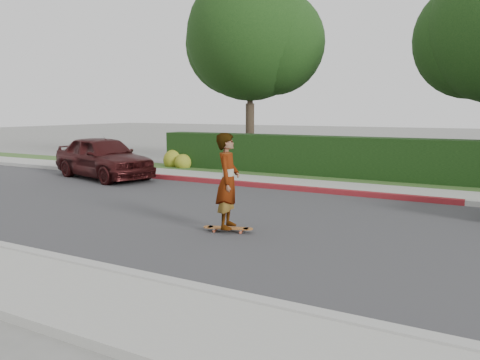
{
  "coord_description": "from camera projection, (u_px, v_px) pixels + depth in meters",
  "views": [
    {
      "loc": [
        1.56,
        -8.99,
        2.44
      ],
      "look_at": [
        -3.01,
        -0.61,
        1.0
      ],
      "focal_mm": 35.0,
      "sensor_mm": 36.0,
      "label": 1
    }
  ],
  "objects": [
    {
      "name": "curb_far",
      "position": [
        424.0,
        199.0,
        12.45
      ],
      "size": [
        60.0,
        0.2,
        0.15
      ],
      "primitive_type": "cube",
      "color": "#9E9E99",
      "rests_on": "ground"
    },
    {
      "name": "skateboard",
      "position": [
        228.0,
        228.0,
        9.36
      ],
      "size": [
        1.02,
        0.49,
        0.09
      ],
      "rotation": [
        0.0,
        0.0,
        0.31
      ],
      "color": "#B95133",
      "rests_on": "ground"
    },
    {
      "name": "flowering_shrub",
      "position": [
        177.0,
        161.0,
        19.44
      ],
      "size": [
        1.4,
        1.0,
        0.9
      ],
      "color": "#2D4C19",
      "rests_on": "ground"
    },
    {
      "name": "ground",
      "position": [
        394.0,
        239.0,
        8.9
      ],
      "size": [
        120.0,
        120.0,
        0.0
      ],
      "primitive_type": "plane",
      "color": "slate",
      "rests_on": "ground"
    },
    {
      "name": "tree_left",
      "position": [
        252.0,
        40.0,
        19.22
      ],
      "size": [
        5.99,
        5.21,
        8.0
      ],
      "color": "#33261C",
      "rests_on": "ground"
    },
    {
      "name": "hedge",
      "position": [
        346.0,
        158.0,
        16.46
      ],
      "size": [
        15.0,
        1.0,
        1.5
      ],
      "primitive_type": "cube",
      "color": "black",
      "rests_on": "ground"
    },
    {
      "name": "skateboarder",
      "position": [
        228.0,
        181.0,
        9.21
      ],
      "size": [
        0.64,
        0.79,
        1.89
      ],
      "primitive_type": "imported",
      "rotation": [
        0.0,
        0.0,
        1.87
      ],
      "color": "white",
      "rests_on": "skateboard"
    },
    {
      "name": "car_maroon",
      "position": [
        103.0,
        157.0,
        16.69
      ],
      "size": [
        4.8,
        2.91,
        1.53
      ],
      "primitive_type": "imported",
      "rotation": [
        0.0,
        0.0,
        1.31
      ],
      "color": "#3A1213",
      "rests_on": "ground"
    },
    {
      "name": "sidewalk_near",
      "position": [
        296.0,
        356.0,
        4.55
      ],
      "size": [
        60.0,
        1.6,
        0.12
      ],
      "primitive_type": "cube",
      "color": "gray",
      "rests_on": "ground"
    },
    {
      "name": "sidewalk_far",
      "position": [
        428.0,
        195.0,
        13.24
      ],
      "size": [
        60.0,
        1.6,
        0.12
      ],
      "primitive_type": "cube",
      "color": "gray",
      "rests_on": "ground"
    },
    {
      "name": "planting_strip",
      "position": [
        434.0,
        187.0,
        14.63
      ],
      "size": [
        60.0,
        1.6,
        0.1
      ],
      "primitive_type": "cube",
      "color": "#2D4C1E",
      "rests_on": "ground"
    },
    {
      "name": "road",
      "position": [
        394.0,
        239.0,
        8.9
      ],
      "size": [
        60.0,
        8.0,
        0.01
      ],
      "primitive_type": "cube",
      "color": "#2D2D30",
      "rests_on": "ground"
    },
    {
      "name": "curb_red_section",
      "position": [
        256.0,
        185.0,
        14.82
      ],
      "size": [
        12.0,
        0.21,
        0.15
      ],
      "primitive_type": "cube",
      "color": "maroon",
      "rests_on": "ground"
    },
    {
      "name": "curb_near",
      "position": [
        325.0,
        319.0,
        5.33
      ],
      "size": [
        60.0,
        0.2,
        0.15
      ],
      "primitive_type": "cube",
      "color": "#9E9E99",
      "rests_on": "ground"
    }
  ]
}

